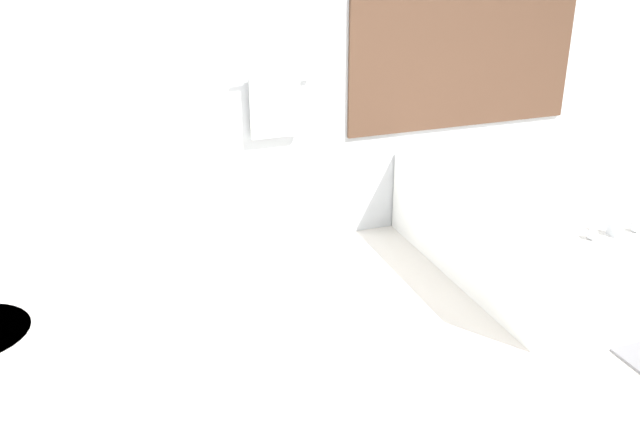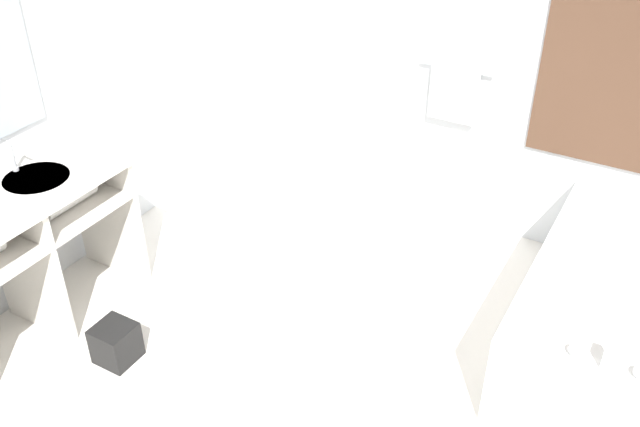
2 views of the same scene
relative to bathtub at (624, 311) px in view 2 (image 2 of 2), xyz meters
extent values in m
cube|color=silver|center=(-1.06, 0.89, 1.04)|extent=(7.40, 0.06, 2.70)
cylinder|color=silver|center=(-1.36, 0.82, 0.84)|extent=(0.50, 0.02, 0.02)
cube|color=white|center=(-1.36, 0.81, 0.67)|extent=(0.32, 0.04, 0.40)
cube|color=silver|center=(-2.96, -1.44, 0.58)|extent=(0.57, 1.30, 0.05)
cube|color=silver|center=(-2.96, -1.44, 0.35)|extent=(0.55, 1.24, 0.02)
cylinder|color=white|center=(-2.96, -1.24, 0.55)|extent=(0.35, 0.35, 0.12)
cube|color=silver|center=(-2.96, -1.44, 0.13)|extent=(0.53, 0.04, 0.86)
cube|color=silver|center=(-2.96, -0.81, 0.13)|extent=(0.53, 0.04, 0.86)
cylinder|color=white|center=(-2.92, -1.11, 0.43)|extent=(0.13, 0.36, 0.13)
cylinder|color=silver|center=(-3.12, -1.24, 0.62)|extent=(0.04, 0.04, 0.02)
cylinder|color=silver|center=(-3.12, -1.24, 0.71)|extent=(0.02, 0.02, 0.16)
cube|color=silver|center=(-3.08, -1.24, 0.78)|extent=(0.07, 0.01, 0.01)
cube|color=white|center=(0.00, 0.00, -0.03)|extent=(0.98, 1.70, 0.56)
ellipsoid|color=white|center=(0.00, 0.00, 0.10)|extent=(0.71, 1.23, 0.30)
cube|color=silver|center=(0.00, -0.75, 0.31)|extent=(0.04, 0.07, 0.12)
sphere|color=silver|center=(-0.14, -0.75, 0.28)|extent=(0.06, 0.06, 0.06)
sphere|color=silver|center=(0.14, -0.75, 0.28)|extent=(0.06, 0.06, 0.06)
cube|color=black|center=(-2.39, -1.42, -0.19)|extent=(0.21, 0.21, 0.23)
camera|label=1|loc=(-2.58, -3.39, 1.83)|focal=40.00mm
camera|label=2|loc=(0.03, -3.37, 2.56)|focal=40.00mm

